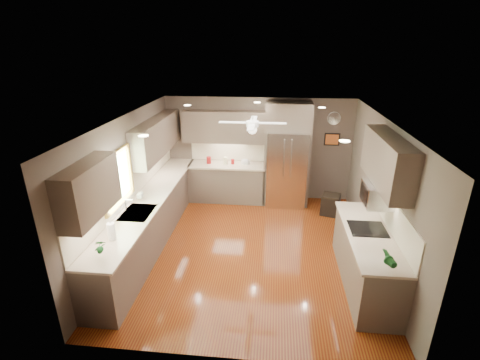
% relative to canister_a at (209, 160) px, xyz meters
% --- Properties ---
extents(floor, '(5.00, 5.00, 0.00)m').
position_rel_canister_a_xyz_m(floor, '(1.18, -2.21, -1.02)').
color(floor, '#53180B').
rests_on(floor, ground).
extents(ceiling, '(5.00, 5.00, 0.00)m').
position_rel_canister_a_xyz_m(ceiling, '(1.18, -2.21, 1.48)').
color(ceiling, white).
rests_on(ceiling, ground).
extents(wall_back, '(4.50, 0.00, 4.50)m').
position_rel_canister_a_xyz_m(wall_back, '(1.18, 0.29, 0.23)').
color(wall_back, brown).
rests_on(wall_back, ground).
extents(wall_front, '(4.50, 0.00, 4.50)m').
position_rel_canister_a_xyz_m(wall_front, '(1.18, -4.71, 0.23)').
color(wall_front, brown).
rests_on(wall_front, ground).
extents(wall_left, '(0.00, 5.00, 5.00)m').
position_rel_canister_a_xyz_m(wall_left, '(-1.07, -2.21, 0.23)').
color(wall_left, brown).
rests_on(wall_left, ground).
extents(wall_right, '(0.00, 5.00, 5.00)m').
position_rel_canister_a_xyz_m(wall_right, '(3.43, -2.21, 0.23)').
color(wall_right, brown).
rests_on(wall_right, ground).
extents(canister_a, '(0.14, 0.14, 0.17)m').
position_rel_canister_a_xyz_m(canister_a, '(0.00, 0.00, 0.00)').
color(canister_a, maroon).
rests_on(canister_a, back_run).
extents(canister_c, '(0.13, 0.13, 0.17)m').
position_rel_canister_a_xyz_m(canister_c, '(0.41, -0.01, 0.01)').
color(canister_c, beige).
rests_on(canister_c, back_run).
extents(canister_d, '(0.09, 0.09, 0.12)m').
position_rel_canister_a_xyz_m(canister_d, '(0.58, 0.01, -0.02)').
color(canister_d, maroon).
rests_on(canister_d, back_run).
extents(soap_bottle, '(0.09, 0.09, 0.19)m').
position_rel_canister_a_xyz_m(soap_bottle, '(-0.89, -2.19, 0.01)').
color(soap_bottle, white).
rests_on(soap_bottle, left_run).
extents(potted_plant_left, '(0.18, 0.16, 0.29)m').
position_rel_canister_a_xyz_m(potted_plant_left, '(-0.77, -4.04, 0.07)').
color(potted_plant_left, '#185421').
rests_on(potted_plant_left, left_run).
extents(potted_plant_right, '(0.20, 0.18, 0.30)m').
position_rel_canister_a_xyz_m(potted_plant_right, '(3.09, -3.94, 0.07)').
color(potted_plant_right, '#185421').
rests_on(potted_plant_right, right_run).
extents(bowl, '(0.23, 0.23, 0.05)m').
position_rel_canister_a_xyz_m(bowl, '(0.89, 0.00, -0.05)').
color(bowl, beige).
rests_on(bowl, back_run).
extents(left_run, '(0.65, 4.70, 1.45)m').
position_rel_canister_a_xyz_m(left_run, '(-0.78, -2.06, -0.54)').
color(left_run, brown).
rests_on(left_run, ground).
extents(back_run, '(1.85, 0.65, 1.45)m').
position_rel_canister_a_xyz_m(back_run, '(0.45, -0.01, -0.54)').
color(back_run, brown).
rests_on(back_run, ground).
extents(uppers, '(4.50, 4.70, 0.95)m').
position_rel_canister_a_xyz_m(uppers, '(0.43, -1.50, 0.85)').
color(uppers, brown).
rests_on(uppers, wall_left).
extents(window, '(0.05, 1.12, 0.92)m').
position_rel_canister_a_xyz_m(window, '(-1.04, -2.71, 0.53)').
color(window, '#BFF2B2').
rests_on(window, wall_left).
extents(sink, '(0.50, 0.70, 0.32)m').
position_rel_canister_a_xyz_m(sink, '(-0.76, -2.71, -0.11)').
color(sink, silver).
rests_on(sink, left_run).
extents(refrigerator, '(1.06, 0.75, 2.45)m').
position_rel_canister_a_xyz_m(refrigerator, '(1.88, -0.05, 0.17)').
color(refrigerator, silver).
rests_on(refrigerator, ground).
extents(right_run, '(0.70, 2.20, 1.45)m').
position_rel_canister_a_xyz_m(right_run, '(3.10, -3.01, -0.54)').
color(right_run, brown).
rests_on(right_run, ground).
extents(microwave, '(0.43, 0.55, 0.34)m').
position_rel_canister_a_xyz_m(microwave, '(3.20, -2.76, 0.46)').
color(microwave, silver).
rests_on(microwave, wall_right).
extents(ceiling_fan, '(1.18, 1.18, 0.32)m').
position_rel_canister_a_xyz_m(ceiling_fan, '(1.18, -1.91, 1.31)').
color(ceiling_fan, white).
rests_on(ceiling_fan, ceiling).
extents(recessed_lights, '(2.84, 3.14, 0.01)m').
position_rel_canister_a_xyz_m(recessed_lights, '(1.14, -1.81, 1.47)').
color(recessed_lights, white).
rests_on(recessed_lights, ceiling).
extents(wall_clock, '(0.30, 0.03, 0.30)m').
position_rel_canister_a_xyz_m(wall_clock, '(2.93, 0.27, 1.03)').
color(wall_clock, white).
rests_on(wall_clock, wall_back).
extents(framed_print, '(0.36, 0.03, 0.30)m').
position_rel_canister_a_xyz_m(framed_print, '(2.93, 0.27, 0.53)').
color(framed_print, black).
rests_on(framed_print, wall_back).
extents(stool, '(0.49, 0.49, 0.47)m').
position_rel_canister_a_xyz_m(stool, '(2.90, -0.56, -0.78)').
color(stool, black).
rests_on(stool, ground).
extents(paper_towel, '(0.11, 0.11, 0.28)m').
position_rel_canister_a_xyz_m(paper_towel, '(-0.79, -3.62, 0.06)').
color(paper_towel, white).
rests_on(paper_towel, left_run).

